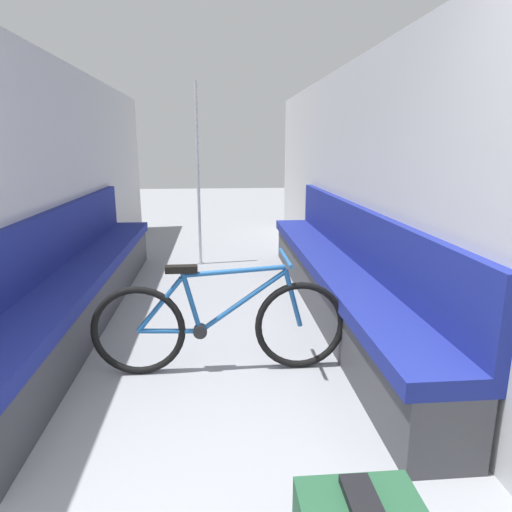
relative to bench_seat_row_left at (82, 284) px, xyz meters
The scene contains 6 objects.
wall_left 0.83m from the bench_seat_row_left, behind, with size 0.10×9.08×2.22m, color #B2B2B7.
wall_right 2.58m from the bench_seat_row_left, ahead, with size 0.10×9.08×2.22m, color #B2B2B7.
bench_seat_row_left is the anchor object (origin of this frame).
bench_seat_row_right 2.20m from the bench_seat_row_left, ahead, with size 0.46×4.27×0.96m.
bicycle 1.55m from the bench_seat_row_left, 41.18° to the right, with size 1.67×0.46×0.78m.
grab_pole_near 2.19m from the bench_seat_row_left, 62.73° to the left, with size 0.08×0.08×2.20m.
Camera 1 is at (0.06, -0.85, 1.48)m, focal length 32.00 mm.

